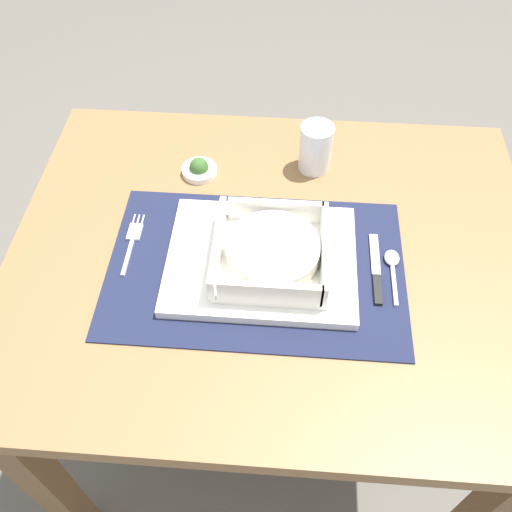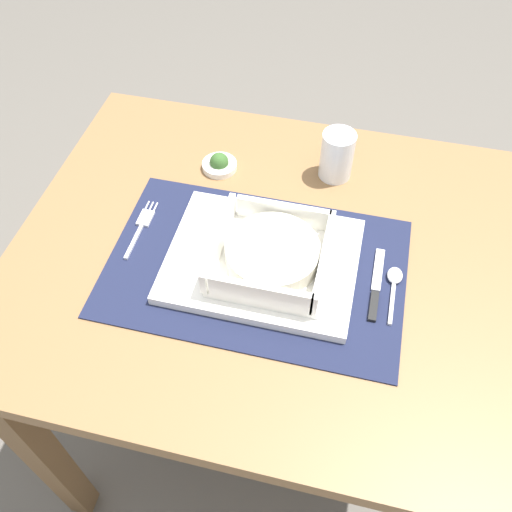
{
  "view_description": "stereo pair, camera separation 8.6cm",
  "coord_description": "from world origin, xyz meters",
  "px_view_note": "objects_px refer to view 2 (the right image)",
  "views": [
    {
      "loc": [
        0.01,
        -0.57,
        1.41
      ],
      "look_at": [
        -0.03,
        -0.04,
        0.73
      ],
      "focal_mm": 38.86,
      "sensor_mm": 36.0,
      "label": 1
    },
    {
      "loc": [
        0.1,
        -0.56,
        1.41
      ],
      "look_at": [
        -0.03,
        -0.04,
        0.73
      ],
      "focal_mm": 38.86,
      "sensor_mm": 36.0,
      "label": 2
    }
  ],
  "objects_px": {
    "porridge_bowl": "(270,254)",
    "fork": "(142,225)",
    "spoon": "(394,281)",
    "dining_table": "(275,292)",
    "condiment_saucer": "(219,164)",
    "butter_knife": "(376,289)",
    "drinking_glass": "(337,157)"
  },
  "relations": [
    {
      "from": "spoon",
      "to": "condiment_saucer",
      "type": "relative_size",
      "value": 1.66
    },
    {
      "from": "dining_table",
      "to": "porridge_bowl",
      "type": "distance_m",
      "value": 0.16
    },
    {
      "from": "porridge_bowl",
      "to": "fork",
      "type": "bearing_deg",
      "value": 170.06
    },
    {
      "from": "porridge_bowl",
      "to": "spoon",
      "type": "distance_m",
      "value": 0.2
    },
    {
      "from": "condiment_saucer",
      "to": "spoon",
      "type": "bearing_deg",
      "value": -29.77
    },
    {
      "from": "dining_table",
      "to": "porridge_bowl",
      "type": "bearing_deg",
      "value": -95.14
    },
    {
      "from": "fork",
      "to": "drinking_glass",
      "type": "relative_size",
      "value": 1.42
    },
    {
      "from": "dining_table",
      "to": "spoon",
      "type": "bearing_deg",
      "value": -5.35
    },
    {
      "from": "porridge_bowl",
      "to": "fork",
      "type": "height_order",
      "value": "porridge_bowl"
    },
    {
      "from": "drinking_glass",
      "to": "porridge_bowl",
      "type": "bearing_deg",
      "value": -105.39
    },
    {
      "from": "drinking_glass",
      "to": "butter_knife",
      "type": "bearing_deg",
      "value": -67.85
    },
    {
      "from": "dining_table",
      "to": "butter_knife",
      "type": "relative_size",
      "value": 6.36
    },
    {
      "from": "drinking_glass",
      "to": "condiment_saucer",
      "type": "bearing_deg",
      "value": -171.12
    },
    {
      "from": "drinking_glass",
      "to": "condiment_saucer",
      "type": "relative_size",
      "value": 1.42
    },
    {
      "from": "porridge_bowl",
      "to": "condiment_saucer",
      "type": "distance_m",
      "value": 0.26
    },
    {
      "from": "dining_table",
      "to": "butter_knife",
      "type": "distance_m",
      "value": 0.2
    },
    {
      "from": "fork",
      "to": "spoon",
      "type": "bearing_deg",
      "value": 0.14
    },
    {
      "from": "spoon",
      "to": "condiment_saucer",
      "type": "xyz_separation_m",
      "value": [
        -0.34,
        0.19,
        0.0
      ]
    },
    {
      "from": "butter_knife",
      "to": "condiment_saucer",
      "type": "bearing_deg",
      "value": 149.06
    },
    {
      "from": "butter_knife",
      "to": "porridge_bowl",
      "type": "bearing_deg",
      "value": -177.0
    },
    {
      "from": "porridge_bowl",
      "to": "butter_knife",
      "type": "bearing_deg",
      "value": -0.57
    },
    {
      "from": "spoon",
      "to": "porridge_bowl",
      "type": "bearing_deg",
      "value": -170.49
    },
    {
      "from": "dining_table",
      "to": "condiment_saucer",
      "type": "height_order",
      "value": "condiment_saucer"
    },
    {
      "from": "porridge_bowl",
      "to": "drinking_glass",
      "type": "height_order",
      "value": "drinking_glass"
    },
    {
      "from": "porridge_bowl",
      "to": "spoon",
      "type": "bearing_deg",
      "value": 5.63
    },
    {
      "from": "butter_knife",
      "to": "fork",
      "type": "bearing_deg",
      "value": 177.54
    },
    {
      "from": "condiment_saucer",
      "to": "fork",
      "type": "bearing_deg",
      "value": -117.01
    },
    {
      "from": "porridge_bowl",
      "to": "butter_knife",
      "type": "xyz_separation_m",
      "value": [
        0.17,
        -0.0,
        -0.03
      ]
    },
    {
      "from": "porridge_bowl",
      "to": "drinking_glass",
      "type": "relative_size",
      "value": 1.9
    },
    {
      "from": "dining_table",
      "to": "drinking_glass",
      "type": "bearing_deg",
      "value": 72.87
    },
    {
      "from": "porridge_bowl",
      "to": "fork",
      "type": "distance_m",
      "value": 0.24
    },
    {
      "from": "butter_knife",
      "to": "drinking_glass",
      "type": "distance_m",
      "value": 0.27
    }
  ]
}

